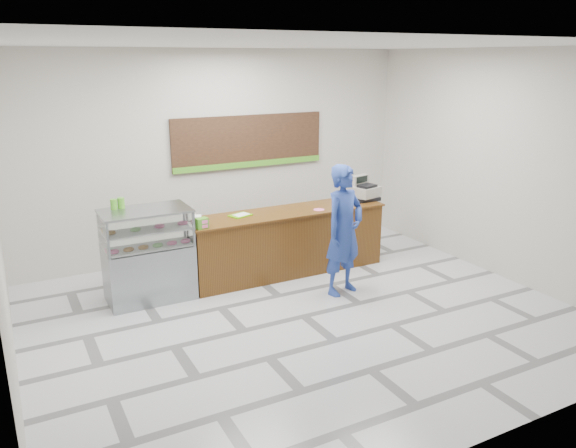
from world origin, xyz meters
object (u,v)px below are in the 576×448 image
sales_counter (287,242)px  cash_register (363,191)px  serving_tray (240,215)px  display_case (148,254)px  customer (344,230)px

sales_counter → cash_register: bearing=2.3°
serving_tray → cash_register: bearing=-18.7°
serving_tray → display_case: bearing=165.3°
display_case → serving_tray: (1.46, 0.08, 0.36)m
customer → serving_tray: bearing=117.5°
sales_counter → serving_tray: 0.92m
sales_counter → display_case: (-2.22, -0.00, 0.16)m
serving_tray → customer: bearing=-64.3°
sales_counter → customer: customer is taller
serving_tray → sales_counter: bearing=-24.4°
customer → display_case: bearing=140.9°
cash_register → customer: (-1.14, -1.15, -0.22)m
cash_register → customer: customer is taller
cash_register → display_case: bearing=166.3°
sales_counter → cash_register: size_ratio=6.11×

